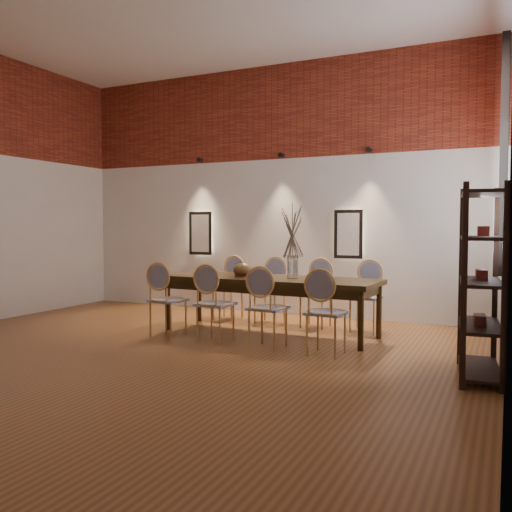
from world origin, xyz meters
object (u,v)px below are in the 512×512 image
at_px(chair_near_d, 326,313).
at_px(chair_far_c, 316,294).
at_px(chair_far_a, 228,288).
at_px(chair_far_d, 366,297).
at_px(chair_near_a, 168,300).
at_px(chair_near_b, 215,304).
at_px(chair_far_b, 270,291).
at_px(vase, 292,267).
at_px(chair_near_c, 268,308).
at_px(bowl, 242,270).
at_px(book, 246,275).
at_px(shelving_rack, 481,282).
at_px(dining_table, 269,306).

relative_size(chair_near_d, chair_far_c, 1.00).
distance_m(chair_far_a, chair_far_d, 2.16).
height_order(chair_near_a, chair_far_a, same).
xyz_separation_m(chair_near_b, chair_far_c, (0.80, 1.45, 0.00)).
bearing_deg(chair_far_b, vase, 133.14).
height_order(chair_far_b, chair_far_c, same).
relative_size(chair_near_b, chair_near_c, 1.00).
xyz_separation_m(chair_near_a, chair_near_b, (0.72, -0.04, 0.00)).
relative_size(vase, bowl, 1.25).
bearing_deg(chair_far_b, bowl, 88.68).
distance_m(chair_near_c, book, 1.04).
distance_m(chair_near_c, chair_near_d, 0.72).
bearing_deg(chair_near_a, chair_near_b, -0.00).
distance_m(chair_far_b, book, 0.82).
relative_size(chair_far_a, vase, 3.13).
relative_size(chair_near_d, shelving_rack, 0.52).
xyz_separation_m(chair_far_b, bowl, (-0.06, -0.79, 0.37)).
distance_m(chair_far_a, chair_far_b, 0.72).
distance_m(chair_far_b, bowl, 0.88).
relative_size(chair_far_a, chair_far_b, 1.00).
xyz_separation_m(chair_far_b, shelving_rack, (2.94, -1.80, 0.43)).
bearing_deg(book, bowl, -153.23).
bearing_deg(chair_near_d, vase, 135.08).
bearing_deg(chair_far_c, chair_far_a, 0.00).
relative_size(chair_near_c, chair_far_d, 1.00).
relative_size(chair_near_a, chair_near_b, 1.00).
height_order(chair_near_b, shelving_rack, shelving_rack).
bearing_deg(chair_near_b, chair_near_c, -0.00).
height_order(dining_table, vase, vase).
bearing_deg(chair_near_b, chair_far_a, 115.87).
distance_m(chair_near_d, chair_far_c, 1.65).
height_order(chair_near_b, chair_near_d, same).
relative_size(chair_near_d, bowl, 3.92).
height_order(chair_near_b, bowl, chair_near_b).
height_order(chair_far_b, vase, vase).
height_order(dining_table, chair_near_c, chair_near_c).
height_order(dining_table, bowl, bowl).
height_order(chair_far_b, chair_far_d, same).
distance_m(chair_near_c, chair_far_c, 1.49).
bearing_deg(chair_far_d, vase, 44.92).
relative_size(dining_table, chair_far_d, 3.07).
bearing_deg(chair_near_a, chair_far_b, 64.13).
height_order(book, shelving_rack, shelving_rack).
xyz_separation_m(chair_near_b, shelving_rack, (3.02, -0.32, 0.43)).
bearing_deg(chair_near_a, chair_far_c, 45.88).
bearing_deg(chair_far_d, book, 28.47).
bearing_deg(vase, bowl, -178.96).
relative_size(dining_table, book, 11.10).
xyz_separation_m(chair_near_b, vase, (0.73, 0.71, 0.43)).
distance_m(chair_far_a, book, 1.11).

